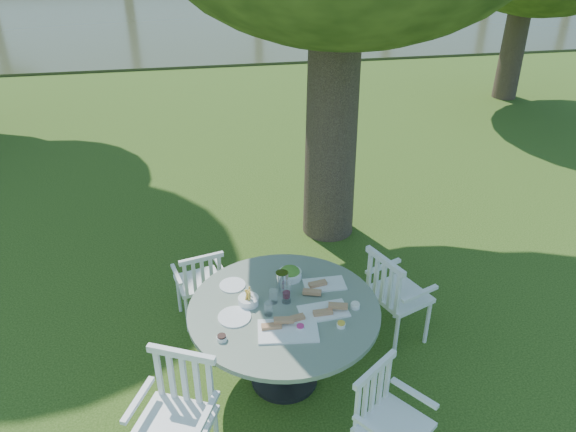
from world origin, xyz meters
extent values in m
plane|color=#1B350B|center=(0.00, 0.00, 0.00)|extent=(140.00, 140.00, 0.00)
cylinder|color=black|center=(-0.25, -1.08, 0.02)|extent=(0.56, 0.56, 0.04)
cylinder|color=black|center=(-0.25, -1.08, 0.38)|extent=(0.12, 0.12, 0.69)
cylinder|color=slate|center=(-0.25, -1.08, 0.75)|extent=(1.51, 1.51, 0.04)
cylinder|color=white|center=(1.09, -0.85, 0.23)|extent=(0.04, 0.04, 0.46)
cylinder|color=white|center=(0.94, -0.46, 0.23)|extent=(0.04, 0.04, 0.46)
cylinder|color=white|center=(0.75, -0.99, 0.23)|extent=(0.04, 0.04, 0.46)
cylinder|color=white|center=(0.59, -0.60, 0.23)|extent=(0.04, 0.04, 0.46)
cube|color=white|center=(0.84, -0.73, 0.48)|extent=(0.58, 0.60, 0.04)
cube|color=white|center=(0.65, -0.80, 0.70)|extent=(0.22, 0.45, 0.47)
cylinder|color=white|center=(-0.77, 0.06, 0.20)|extent=(0.03, 0.03, 0.40)
cylinder|color=white|center=(-1.11, -0.02, 0.20)|extent=(0.03, 0.03, 0.40)
cylinder|color=white|center=(-0.70, -0.24, 0.20)|extent=(0.03, 0.03, 0.40)
cylinder|color=white|center=(-1.04, -0.33, 0.20)|extent=(0.03, 0.03, 0.40)
cube|color=white|center=(-0.91, -0.13, 0.41)|extent=(0.48, 0.46, 0.04)
cube|color=white|center=(-0.86, -0.30, 0.60)|extent=(0.40, 0.13, 0.40)
cylinder|color=white|center=(-1.23, -1.57, 0.24)|extent=(0.04, 0.04, 0.47)
cube|color=white|center=(-1.12, -1.83, 0.49)|extent=(0.63, 0.60, 0.04)
cube|color=white|center=(-1.03, -1.64, 0.72)|extent=(0.46, 0.24, 0.48)
cylinder|color=white|center=(0.39, -1.82, 0.22)|extent=(0.03, 0.03, 0.43)
cube|color=white|center=(0.34, -2.07, 0.45)|extent=(0.60, 0.59, 0.04)
cube|color=white|center=(0.22, -1.92, 0.65)|extent=(0.38, 0.30, 0.44)
cube|color=white|center=(-0.27, -1.36, 0.78)|extent=(0.47, 0.31, 0.02)
cube|color=white|center=(0.04, -1.18, 0.78)|extent=(0.39, 0.25, 0.01)
cube|color=white|center=(0.13, -0.85, 0.78)|extent=(0.34, 0.19, 0.01)
cylinder|color=white|center=(-0.64, -1.13, 0.77)|extent=(0.26, 0.26, 0.01)
cylinder|color=white|center=(-0.62, -0.72, 0.77)|extent=(0.22, 0.22, 0.01)
cylinder|color=white|center=(-0.52, -0.99, 0.80)|extent=(0.16, 0.16, 0.06)
cylinder|color=white|center=(-0.14, -0.70, 0.80)|extent=(0.20, 0.20, 0.07)
cylinder|color=silver|center=(-0.24, -0.89, 0.87)|extent=(0.10, 0.10, 0.20)
cylinder|color=white|center=(-0.22, -1.01, 0.87)|extent=(0.07, 0.07, 0.20)
cylinder|color=white|center=(-0.32, -1.00, 0.83)|extent=(0.07, 0.07, 0.12)
cylinder|color=white|center=(-0.38, -1.14, 0.82)|extent=(0.07, 0.07, 0.11)
cylinder|color=white|center=(-0.17, -1.35, 0.78)|extent=(0.07, 0.07, 0.03)
cylinder|color=white|center=(0.13, -1.37, 0.78)|extent=(0.07, 0.07, 0.03)
cylinder|color=white|center=(0.30, -1.17, 0.78)|extent=(0.08, 0.08, 0.03)
cylinder|color=white|center=(-0.76, -1.36, 0.78)|extent=(0.08, 0.08, 0.03)
camera|label=1|loc=(-0.80, -4.48, 3.57)|focal=35.00mm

